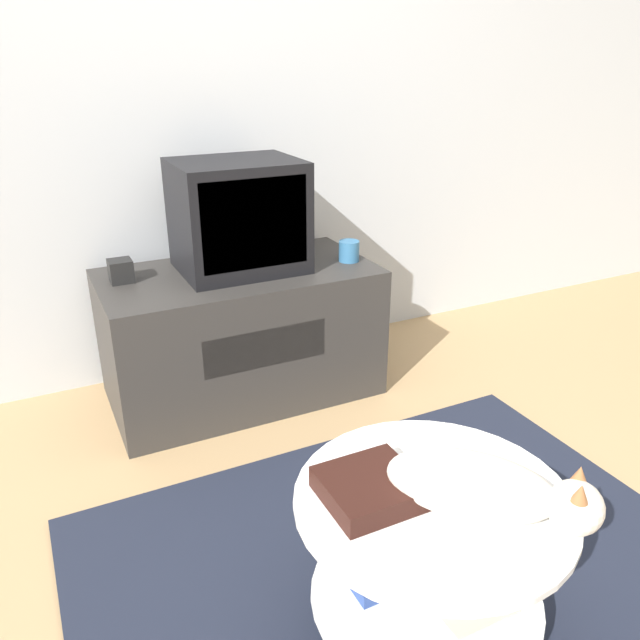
% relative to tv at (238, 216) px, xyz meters
% --- Properties ---
extents(ground_plane, '(12.00, 12.00, 0.00)m').
position_rel_tv_xyz_m(ground_plane, '(0.02, -1.36, -0.78)').
color(ground_plane, tan).
extents(wall_back, '(8.00, 0.05, 2.60)m').
position_rel_tv_xyz_m(wall_back, '(0.02, 0.36, 0.52)').
color(wall_back, silver).
rests_on(wall_back, ground_plane).
extents(rug, '(1.79, 1.60, 0.02)m').
position_rel_tv_xyz_m(rug, '(0.02, -1.36, -0.77)').
color(rug, '#1E2333').
rests_on(rug, ground_plane).
extents(tv_stand, '(1.11, 0.59, 0.56)m').
position_rel_tv_xyz_m(tv_stand, '(-0.02, -0.02, -0.50)').
color(tv_stand, '#33302D').
rests_on(tv_stand, ground_plane).
extents(tv, '(0.49, 0.40, 0.44)m').
position_rel_tv_xyz_m(tv, '(0.00, 0.00, 0.00)').
color(tv, black).
rests_on(tv, tv_stand).
extents(speaker, '(0.09, 0.09, 0.09)m').
position_rel_tv_xyz_m(speaker, '(-0.47, 0.05, -0.18)').
color(speaker, black).
rests_on(speaker, tv_stand).
extents(mug, '(0.09, 0.09, 0.09)m').
position_rel_tv_xyz_m(mug, '(0.45, -0.11, -0.18)').
color(mug, teal).
rests_on(mug, tv_stand).
extents(coffee_table, '(0.64, 0.64, 0.43)m').
position_rel_tv_xyz_m(coffee_table, '(-0.05, -1.42, -0.48)').
color(coffee_table, '#B2B2B7').
rests_on(coffee_table, rug).
extents(dvd_box, '(0.21, 0.20, 0.05)m').
position_rel_tv_xyz_m(dvd_box, '(-0.18, -1.37, -0.30)').
color(dvd_box, black).
rests_on(dvd_box, coffee_table).
extents(cat, '(0.46, 0.47, 0.14)m').
position_rel_tv_xyz_m(cat, '(0.02, -1.51, -0.27)').
color(cat, silver).
rests_on(cat, coffee_table).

